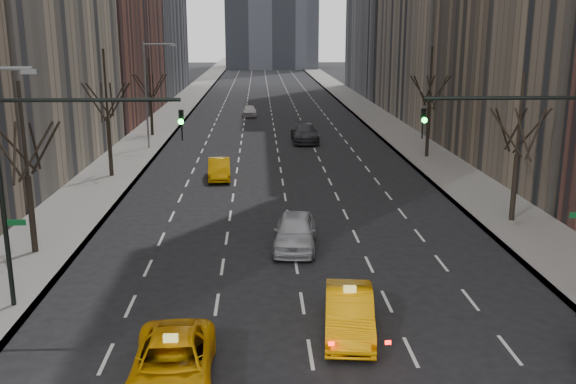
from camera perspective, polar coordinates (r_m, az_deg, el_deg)
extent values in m
cube|color=slate|center=(81.93, -10.14, 6.96)|extent=(4.50, 320.00, 0.15)
cube|color=slate|center=(82.40, 7.13, 7.11)|extent=(4.50, 320.00, 0.15)
cylinder|color=black|center=(31.53, -21.83, -1.86)|extent=(0.28, 0.28, 3.57)
cylinder|color=black|center=(30.75, -22.49, 5.16)|extent=(0.16, 0.16, 4.25)
cylinder|color=black|center=(31.62, -21.58, 3.82)|extent=(0.42, 1.80, 2.52)
cylinder|color=black|center=(30.90, -20.75, 3.67)|extent=(1.74, 0.72, 2.52)
cylinder|color=black|center=(30.15, -21.50, 3.37)|extent=(1.46, 1.25, 2.52)
cylinder|color=black|center=(30.15, -23.13, 3.21)|extent=(0.42, 1.80, 2.52)
cylinder|color=black|center=(30.90, -23.93, 3.37)|extent=(1.74, 0.72, 2.52)
cylinder|color=black|center=(31.62, -23.14, 3.68)|extent=(1.46, 1.25, 2.52)
cylinder|color=black|center=(46.50, -15.55, 3.83)|extent=(0.28, 0.28, 3.99)
cylinder|color=black|center=(45.95, -15.92, 9.19)|extent=(0.16, 0.16, 4.75)
cylinder|color=black|center=(46.85, -15.41, 7.90)|extent=(0.42, 1.80, 2.52)
cylinder|color=black|center=(46.17, -14.75, 7.86)|extent=(1.74, 0.72, 2.52)
cylinder|color=black|center=(45.38, -15.16, 7.73)|extent=(1.46, 1.25, 2.52)
cylinder|color=black|center=(45.27, -16.25, 7.64)|extent=(0.42, 1.80, 2.52)
cylinder|color=black|center=(45.96, -16.89, 7.69)|extent=(1.74, 0.72, 2.52)
cylinder|color=black|center=(46.75, -16.46, 7.82)|extent=(1.46, 1.25, 2.52)
cylinder|color=black|center=(64.01, -12.03, 6.47)|extent=(0.28, 0.28, 3.36)
cylinder|color=black|center=(63.64, -12.20, 9.75)|extent=(0.16, 0.16, 4.00)
cylinder|color=black|center=(64.51, -11.91, 9.14)|extent=(0.42, 1.80, 2.52)
cylinder|color=black|center=(63.86, -11.40, 9.11)|extent=(1.74, 0.72, 2.52)
cylinder|color=black|center=(63.05, -11.65, 9.04)|extent=(1.46, 1.25, 2.52)
cylinder|color=black|center=(62.89, -12.43, 8.99)|extent=(0.42, 1.80, 2.52)
cylinder|color=black|center=(63.55, -12.94, 9.01)|extent=(1.74, 0.72, 2.52)
cylinder|color=black|center=(64.35, -12.67, 9.09)|extent=(1.46, 1.25, 2.52)
cylinder|color=black|center=(36.25, 19.46, 0.36)|extent=(0.28, 0.28, 3.57)
cylinder|color=black|center=(35.58, 19.98, 6.48)|extent=(0.16, 0.16, 4.25)
cylinder|color=black|center=(36.53, 19.58, 5.27)|extent=(0.42, 1.80, 2.52)
cylinder|color=black|center=(36.28, 20.87, 5.11)|extent=(1.74, 0.72, 2.52)
cylinder|color=black|center=(35.45, 21.18, 4.88)|extent=(1.46, 1.25, 2.52)
cylinder|color=black|center=(34.86, 20.15, 4.83)|extent=(0.42, 1.80, 2.52)
cylinder|color=black|center=(35.12, 18.81, 5.01)|extent=(1.74, 0.72, 2.52)
cylinder|color=black|center=(35.96, 18.55, 5.23)|extent=(1.46, 1.25, 2.52)
cylinder|color=black|center=(53.00, 12.32, 5.24)|extent=(0.28, 0.28, 3.99)
cylinder|color=black|center=(52.52, 12.57, 9.96)|extent=(0.16, 0.16, 4.75)
cylinder|color=black|center=(53.46, 12.43, 8.80)|extent=(0.42, 1.80, 2.52)
cylinder|color=black|center=(53.11, 13.28, 8.72)|extent=(1.74, 0.72, 2.52)
cylinder|color=black|center=(52.25, 13.37, 8.63)|extent=(1.46, 1.25, 2.52)
cylinder|color=black|center=(51.76, 12.59, 8.62)|extent=(0.42, 1.80, 2.52)
cylinder|color=black|center=(52.12, 11.72, 8.70)|extent=(1.74, 0.72, 2.52)
cylinder|color=black|center=(52.98, 11.66, 8.79)|extent=(1.46, 1.25, 2.52)
cylinder|color=black|center=(25.14, -24.06, -0.76)|extent=(0.18, 0.18, 8.00)
cylinder|color=black|center=(23.51, -17.49, 7.80)|extent=(6.50, 0.14, 0.14)
imported|color=black|center=(23.01, -9.44, 5.88)|extent=(0.18, 0.22, 1.10)
sphere|color=#0CFF33|center=(22.81, -9.50, 6.18)|extent=(0.20, 0.20, 0.20)
cube|color=#0C5926|center=(25.20, -23.03, -2.51)|extent=(0.70, 0.04, 0.22)
cylinder|color=black|center=(24.49, 19.47, 7.88)|extent=(6.50, 0.14, 0.14)
imported|color=black|center=(23.59, 11.90, 5.97)|extent=(0.18, 0.22, 1.10)
sphere|color=#0CFF33|center=(23.39, 12.03, 6.26)|extent=(0.20, 0.20, 0.20)
cube|color=slate|center=(21.84, -21.99, 9.90)|extent=(0.50, 0.22, 0.15)
cylinder|color=slate|center=(56.70, -12.50, 8.36)|extent=(0.16, 0.16, 9.00)
cylinder|color=slate|center=(56.24, -11.40, 12.76)|extent=(2.60, 0.14, 0.14)
cube|color=slate|center=(56.08, -10.15, 12.71)|extent=(0.50, 0.22, 0.15)
imported|color=#EDA304|center=(19.51, -10.26, -14.82)|extent=(2.55, 5.22, 1.43)
imported|color=#FFA305|center=(22.29, 5.46, -10.65)|extent=(2.10, 4.77, 1.52)
imported|color=#ACADB4|center=(30.48, 0.65, -3.52)|extent=(2.43, 5.01, 1.65)
imported|color=#D68F04|center=(44.94, -6.13, 2.06)|extent=(1.75, 4.38, 1.42)
imported|color=#302F35|center=(59.67, 1.49, 5.28)|extent=(2.48, 5.89, 1.70)
imported|color=white|center=(77.75, -3.43, 7.22)|extent=(1.72, 4.02, 1.35)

